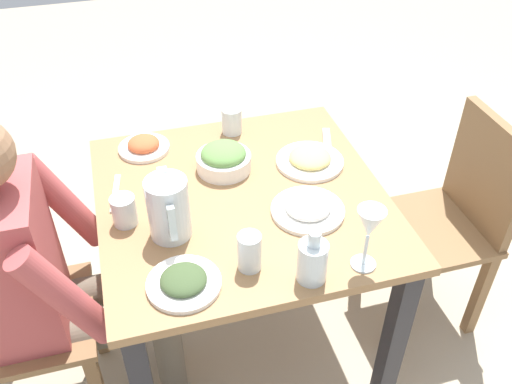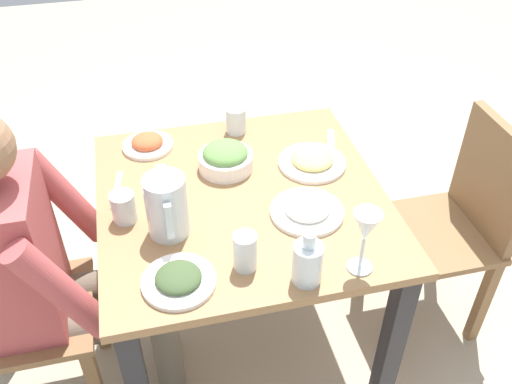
# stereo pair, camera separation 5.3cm
# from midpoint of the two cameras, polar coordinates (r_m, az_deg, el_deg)

# --- Properties ---
(ground_plane) EXTENTS (8.00, 8.00, 0.00)m
(ground_plane) POSITION_cam_midpoint_polar(r_m,az_deg,el_deg) (2.30, -1.86, -14.88)
(ground_plane) COLOR tan
(dining_table) EXTENTS (0.89, 0.89, 0.74)m
(dining_table) POSITION_cam_midpoint_polar(r_m,az_deg,el_deg) (1.84, -2.25, -3.46)
(dining_table) COLOR #997047
(dining_table) RESTS_ON ground_plane
(chair_far) EXTENTS (0.40, 0.40, 0.87)m
(chair_far) POSITION_cam_midpoint_polar(r_m,az_deg,el_deg) (2.18, 18.73, -2.24)
(chair_far) COLOR olive
(chair_far) RESTS_ON ground_plane
(diner_near) EXTENTS (0.48, 0.53, 1.17)m
(diner_near) POSITION_cam_midpoint_polar(r_m,az_deg,el_deg) (1.78, -20.72, -7.48)
(diner_near) COLOR #B24C4C
(diner_near) RESTS_ON ground_plane
(water_pitcher) EXTENTS (0.16, 0.12, 0.19)m
(water_pitcher) POSITION_cam_midpoint_polar(r_m,az_deg,el_deg) (1.58, -9.90, -1.67)
(water_pitcher) COLOR silver
(water_pitcher) RESTS_ON dining_table
(salad_bowl) EXTENTS (0.18, 0.18, 0.09)m
(salad_bowl) POSITION_cam_midpoint_polar(r_m,az_deg,el_deg) (1.85, -4.16, 3.42)
(salad_bowl) COLOR white
(salad_bowl) RESTS_ON dining_table
(plate_fries) EXTENTS (0.23, 0.23, 0.05)m
(plate_fries) POSITION_cam_midpoint_polar(r_m,az_deg,el_deg) (1.89, 4.72, 3.35)
(plate_fries) COLOR white
(plate_fries) RESTS_ON dining_table
(plate_yoghurt) EXTENTS (0.22, 0.22, 0.05)m
(plate_yoghurt) POSITION_cam_midpoint_polar(r_m,az_deg,el_deg) (1.69, 4.42, -1.64)
(plate_yoghurt) COLOR white
(plate_yoghurt) RESTS_ON dining_table
(plate_dolmas) EXTENTS (0.20, 0.20, 0.04)m
(plate_dolmas) POSITION_cam_midpoint_polar(r_m,az_deg,el_deg) (1.49, -8.43, -9.06)
(plate_dolmas) COLOR white
(plate_dolmas) RESTS_ON dining_table
(plate_rice_curry) EXTENTS (0.18, 0.18, 0.05)m
(plate_rice_curry) POSITION_cam_midpoint_polar(r_m,az_deg,el_deg) (1.99, -12.16, 4.65)
(plate_rice_curry) COLOR white
(plate_rice_curry) RESTS_ON dining_table
(water_glass_center) EXTENTS (0.07, 0.07, 0.09)m
(water_glass_center) POSITION_cam_midpoint_polar(r_m,az_deg,el_deg) (1.68, -14.22, -1.86)
(water_glass_center) COLOR silver
(water_glass_center) RESTS_ON dining_table
(water_glass_near_left) EXTENTS (0.07, 0.07, 0.10)m
(water_glass_near_left) POSITION_cam_midpoint_polar(r_m,az_deg,el_deg) (2.03, -3.25, 7.29)
(water_glass_near_left) COLOR silver
(water_glass_near_left) RESTS_ON dining_table
(water_glass_by_pitcher) EXTENTS (0.06, 0.06, 0.11)m
(water_glass_by_pitcher) POSITION_cam_midpoint_polar(r_m,az_deg,el_deg) (1.49, -1.71, -6.15)
(water_glass_by_pitcher) COLOR silver
(water_glass_by_pitcher) RESTS_ON dining_table
(wine_glass) EXTENTS (0.08, 0.08, 0.20)m
(wine_glass) POSITION_cam_midpoint_polar(r_m,az_deg,el_deg) (1.46, 10.51, -3.49)
(wine_glass) COLOR silver
(wine_glass) RESTS_ON dining_table
(oil_carafe) EXTENTS (0.08, 0.08, 0.16)m
(oil_carafe) POSITION_cam_midpoint_polar(r_m,az_deg,el_deg) (1.47, 4.73, -7.23)
(oil_carafe) COLOR silver
(oil_carafe) RESTS_ON dining_table
(salt_shaker) EXTENTS (0.03, 0.03, 0.05)m
(salt_shaker) POSITION_cam_midpoint_polar(r_m,az_deg,el_deg) (1.80, -10.59, 1.16)
(salt_shaker) COLOR white
(salt_shaker) RESTS_ON dining_table
(fork_near) EXTENTS (0.17, 0.08, 0.01)m
(fork_near) POSITION_cam_midpoint_polar(r_m,az_deg,el_deg) (2.00, 6.52, 5.11)
(fork_near) COLOR silver
(fork_near) RESTS_ON dining_table
(knife_near) EXTENTS (0.19, 0.05, 0.01)m
(knife_near) POSITION_cam_midpoint_polar(r_m,az_deg,el_deg) (1.82, -14.98, -0.12)
(knife_near) COLOR silver
(knife_near) RESTS_ON dining_table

